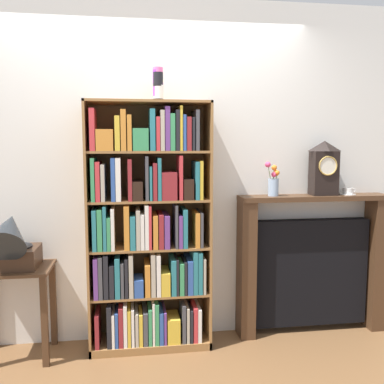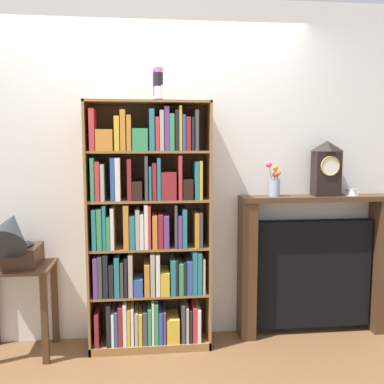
# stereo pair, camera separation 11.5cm
# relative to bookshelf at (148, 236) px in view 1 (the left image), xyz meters

# --- Properties ---
(ground_plane) EXTENTS (8.11, 6.40, 0.02)m
(ground_plane) POSITION_rel_bookshelf_xyz_m (0.01, -0.06, -0.88)
(ground_plane) COLOR brown
(wall_back) EXTENTS (5.11, 0.08, 2.67)m
(wall_back) POSITION_rel_bookshelf_xyz_m (0.19, 0.21, 0.46)
(wall_back) COLOR silver
(wall_back) RESTS_ON ground
(bookshelf) EXTENTS (0.91, 0.32, 1.87)m
(bookshelf) POSITION_rel_bookshelf_xyz_m (0.00, 0.00, 0.00)
(bookshelf) COLOR olive
(bookshelf) RESTS_ON ground
(cup_stack) EXTENTS (0.08, 0.08, 0.24)m
(cup_stack) POSITION_rel_bookshelf_xyz_m (0.09, 0.01, 1.12)
(cup_stack) COLOR black
(cup_stack) RESTS_ON bookshelf
(side_table_left) EXTENTS (0.52, 0.40, 0.67)m
(side_table_left) POSITION_rel_bookshelf_xyz_m (-0.96, -0.03, -0.39)
(side_table_left) COLOR #472D1C
(side_table_left) RESTS_ON ground
(gramophone) EXTENTS (0.34, 0.46, 0.49)m
(gramophone) POSITION_rel_bookshelf_xyz_m (-0.96, -0.10, 0.01)
(gramophone) COLOR #382316
(gramophone) RESTS_ON side_table_left
(fireplace_mantel) EXTENTS (1.24, 0.21, 1.15)m
(fireplace_mantel) POSITION_rel_bookshelf_xyz_m (1.35, 0.09, -0.31)
(fireplace_mantel) COLOR #472D1C
(fireplace_mantel) RESTS_ON ground
(mantel_clock) EXTENTS (0.21, 0.15, 0.44)m
(mantel_clock) POSITION_rel_bookshelf_xyz_m (1.42, 0.06, 0.49)
(mantel_clock) COLOR black
(mantel_clock) RESTS_ON fireplace_mantel
(flower_vase) EXTENTS (0.13, 0.11, 0.28)m
(flower_vase) POSITION_rel_bookshelf_xyz_m (1.00, 0.06, 0.39)
(flower_vase) COLOR #99B2D1
(flower_vase) RESTS_ON fireplace_mantel
(teacup_with_saucer) EXTENTS (0.13, 0.13, 0.06)m
(teacup_with_saucer) POSITION_rel_bookshelf_xyz_m (1.63, 0.07, 0.30)
(teacup_with_saucer) COLOR white
(teacup_with_saucer) RESTS_ON fireplace_mantel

